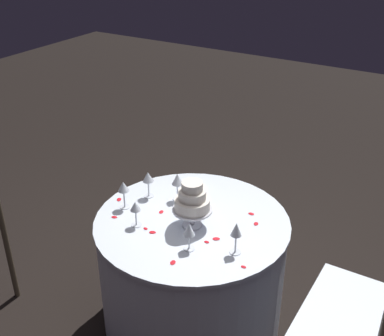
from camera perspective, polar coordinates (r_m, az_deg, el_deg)
ground_plane at (r=3.27m, az=-0.00°, el=-17.05°), size 12.00×12.00×0.00m
decorative_arch at (r=2.15m, az=-5.91°, el=3.53°), size 2.29×0.06×2.13m
main_table at (r=3.01m, az=-0.00°, el=-11.99°), size 1.11×1.11×0.75m
tiered_cake at (r=2.66m, az=0.03°, el=-3.78°), size 0.22×0.22×0.27m
wine_glass_0 at (r=2.91m, az=-1.72°, el=-1.43°), size 0.07×0.07×0.17m
wine_glass_1 at (r=2.96m, az=-5.12°, el=-1.16°), size 0.07×0.07×0.17m
wine_glass_2 at (r=2.86m, az=-7.96°, el=-2.29°), size 0.06×0.06×0.17m
wine_glass_3 at (r=2.70m, az=-6.58°, el=-4.60°), size 0.06×0.06×0.15m
wine_glass_4 at (r=2.50m, az=-0.34°, el=-7.24°), size 0.06×0.06×0.16m
wine_glass_5 at (r=2.48m, az=5.15°, el=-7.29°), size 0.06×0.06×0.18m
cake_knife at (r=3.01m, az=1.55°, el=-3.16°), size 0.19×0.25×0.01m
rose_petal_0 at (r=3.00m, az=-8.47°, el=-3.63°), size 0.04×0.05×0.00m
rose_petal_1 at (r=2.64m, az=2.83°, el=-8.20°), size 0.05×0.05×0.00m
rose_petal_2 at (r=3.04m, az=-0.36°, el=-2.92°), size 0.04×0.04×0.00m
rose_petal_3 at (r=2.48m, az=-2.23°, el=-10.89°), size 0.03×0.04×0.00m
rose_petal_4 at (r=2.86m, az=6.89°, el=-5.29°), size 0.03×0.02×0.00m
rose_petal_5 at (r=2.86m, az=-3.59°, el=-5.10°), size 0.03×0.04×0.00m
rose_petal_6 at (r=2.62m, az=1.71°, el=-8.57°), size 0.03×0.02×0.00m
rose_petal_7 at (r=2.47m, az=6.00°, el=-11.33°), size 0.03×0.02×0.00m
rose_petal_8 at (r=2.78m, az=7.44°, el=-6.43°), size 0.03×0.04×0.00m
rose_petal_9 at (r=2.70m, az=-4.60°, el=-7.44°), size 0.04×0.04×0.00m
rose_petal_10 at (r=2.73m, az=-5.41°, el=-7.00°), size 0.03×0.03×0.00m
rose_petal_11 at (r=2.84m, az=-9.00°, el=-5.64°), size 0.04×0.03×0.00m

